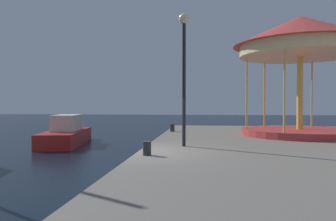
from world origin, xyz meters
TOP-DOWN VIEW (x-y plane):
  - ground_plane at (0.00, 0.00)m, footprint 120.00×120.00m
  - motorboat_red at (-5.71, 7.52)m, footprint 2.76×5.87m
  - carousel at (6.50, 5.73)m, footprint 6.18×6.18m
  - lamp_post_mid_promenade at (1.33, 1.23)m, footprint 0.36×0.36m
  - bollard_north at (0.35, 7.21)m, footprint 0.24×0.24m
  - bollard_center at (0.40, -0.86)m, footprint 0.24×0.24m

SIDE VIEW (x-z plane):
  - ground_plane at x=0.00m, z-range 0.00..0.00m
  - motorboat_red at x=-5.71m, z-range -0.22..1.44m
  - bollard_north at x=0.35m, z-range 0.80..1.20m
  - bollard_center at x=0.40m, z-range 0.80..1.20m
  - lamp_post_mid_promenade at x=1.33m, z-range 1.62..6.21m
  - carousel at x=6.50m, z-range 2.16..7.75m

